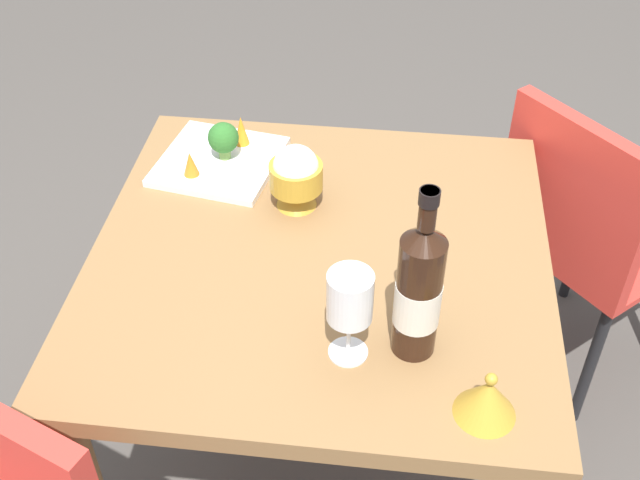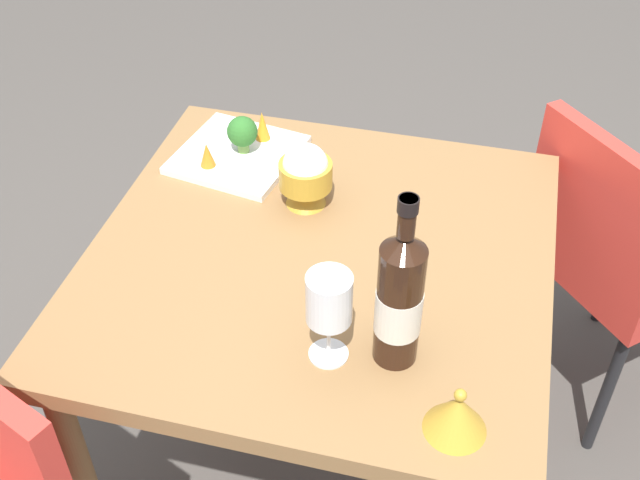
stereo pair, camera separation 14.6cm
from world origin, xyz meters
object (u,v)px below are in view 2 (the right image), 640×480
(wine_glass, at_px, (329,301))
(carrot_garnish_left, at_px, (262,125))
(wine_bottle, at_px, (399,299))
(rice_bowl, at_px, (305,174))
(broccoli_floret, at_px, (242,132))
(carrot_garnish_right, at_px, (207,155))
(serving_plate, at_px, (238,155))
(chair_near_window, at_px, (608,250))
(rice_bowl_lid, at_px, (457,414))

(wine_glass, bearing_deg, carrot_garnish_left, -152.99)
(wine_bottle, relative_size, rice_bowl, 2.37)
(broccoli_floret, distance_m, carrot_garnish_right, 0.09)
(wine_bottle, distance_m, serving_plate, 0.67)
(wine_bottle, relative_size, carrot_garnish_left, 4.85)
(chair_near_window, distance_m, rice_bowl_lid, 0.87)
(wine_glass, relative_size, rice_bowl_lid, 1.79)
(wine_glass, relative_size, carrot_garnish_right, 3.17)
(rice_bowl_lid, bearing_deg, serving_plate, -137.55)
(wine_bottle, xyz_separation_m, rice_bowl, (-0.36, -0.25, -0.06))
(wine_bottle, height_order, broccoli_floret, wine_bottle)
(serving_plate, xyz_separation_m, carrot_garnish_left, (-0.07, 0.04, 0.04))
(chair_near_window, height_order, rice_bowl_lid, chair_near_window)
(carrot_garnish_left, distance_m, carrot_garnish_right, 0.16)
(wine_glass, distance_m, rice_bowl_lid, 0.26)
(rice_bowl_lid, bearing_deg, wine_glass, -113.67)
(serving_plate, xyz_separation_m, carrot_garnish_right, (0.07, -0.04, 0.04))
(rice_bowl_lid, distance_m, serving_plate, 0.83)
(rice_bowl_lid, xyz_separation_m, broccoli_floret, (-0.62, -0.55, 0.03))
(rice_bowl, bearing_deg, broccoli_floret, -125.53)
(rice_bowl, relative_size, carrot_garnish_left, 2.05)
(wine_glass, xyz_separation_m, carrot_garnish_right, (-0.45, -0.38, -0.08))
(wine_bottle, distance_m, carrot_garnish_right, 0.65)
(rice_bowl, relative_size, broccoli_floret, 1.65)
(wine_bottle, xyz_separation_m, broccoli_floret, (-0.49, -0.43, -0.07))
(wine_bottle, relative_size, carrot_garnish_right, 5.94)
(rice_bowl_lid, relative_size, carrot_garnish_right, 1.77)
(rice_bowl, xyz_separation_m, rice_bowl_lid, (0.49, 0.37, -0.04))
(broccoli_floret, bearing_deg, wine_glass, 31.80)
(rice_bowl, bearing_deg, carrot_garnish_left, -141.02)
(rice_bowl_lid, distance_m, carrot_garnish_right, 0.82)
(wine_bottle, distance_m, wine_glass, 0.11)
(broccoli_floret, distance_m, carrot_garnish_left, 0.07)
(chair_near_window, bearing_deg, carrot_garnish_left, -125.34)
(rice_bowl_lid, distance_m, carrot_garnish_left, 0.85)
(serving_plate, bearing_deg, rice_bowl, 57.53)
(chair_near_window, height_order, wine_glass, wine_glass)
(wine_glass, distance_m, carrot_garnish_right, 0.59)
(wine_bottle, bearing_deg, rice_bowl, -145.30)
(chair_near_window, distance_m, carrot_garnish_left, 0.87)
(chair_near_window, distance_m, carrot_garnish_right, 0.97)
(rice_bowl_lid, bearing_deg, chair_near_window, 158.65)
(carrot_garnish_right, bearing_deg, wine_glass, 40.28)
(carrot_garnish_left, height_order, carrot_garnish_right, carrot_garnish_left)
(wine_glass, xyz_separation_m, broccoli_floret, (-0.52, -0.32, -0.06))
(wine_glass, distance_m, rice_bowl, 0.42)
(broccoli_floret, bearing_deg, rice_bowl_lid, 41.52)
(serving_plate, relative_size, carrot_garnish_right, 5.12)
(wine_bottle, bearing_deg, carrot_garnish_right, -130.75)
(wine_glass, distance_m, broccoli_floret, 0.61)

